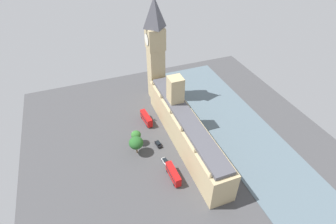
{
  "coord_description": "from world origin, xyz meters",
  "views": [
    {
      "loc": [
        37.0,
        80.55,
        88.91
      ],
      "look_at": [
        1.0,
        -14.26,
        8.61
      ],
      "focal_mm": 28.46,
      "sensor_mm": 36.0,
      "label": 1
    }
  ],
  "objects": [
    {
      "name": "car_white_leading",
      "position": [
        10.89,
        8.23,
        0.89
      ],
      "size": [
        2.2,
        4.34,
        1.74
      ],
      "rotation": [
        0.0,
        0.0,
        0.1
      ],
      "color": "silver",
      "rests_on": "ground"
    },
    {
      "name": "ground_plane",
      "position": [
        0.0,
        0.0,
        0.0
      ],
      "size": [
        140.4,
        140.4,
        0.0
      ],
      "primitive_type": "plane",
      "color": "#424244"
    },
    {
      "name": "plane_tree_trailing",
      "position": [
        20.67,
        -1.8,
        6.12
      ],
      "size": [
        6.35,
        6.35,
        8.84
      ],
      "color": "brown",
      "rests_on": "ground"
    },
    {
      "name": "car_black_near_tower",
      "position": [
        10.22,
        -2.65,
        0.89
      ],
      "size": [
        2.36,
        4.67,
        1.74
      ],
      "rotation": [
        0.0,
        0.0,
        0.11
      ],
      "color": "black",
      "rests_on": "ground"
    },
    {
      "name": "plane_tree_kerbside",
      "position": [
        19.21,
        -7.49,
        5.34
      ],
      "size": [
        4.5,
        4.5,
        7.31
      ],
      "color": "brown",
      "rests_on": "ground"
    },
    {
      "name": "pedestrian_by_river_gate",
      "position": [
        6.07,
        -20.25,
        0.74
      ],
      "size": [
        0.58,
        0.47,
        1.66
      ],
      "rotation": [
        0.0,
        0.0,
        4.72
      ],
      "color": "#336B60",
      "rests_on": "ground"
    },
    {
      "name": "double_decker_bus_under_trees",
      "position": [
        10.62,
        17.11,
        2.63
      ],
      "size": [
        2.92,
        10.57,
        4.75
      ],
      "rotation": [
        0.0,
        0.0,
        3.17
      ],
      "color": "red",
      "rests_on": "ground"
    },
    {
      "name": "parliament_building",
      "position": [
        -1.99,
        -1.16,
        8.36
      ],
      "size": [
        10.87,
        70.4,
        28.14
      ],
      "color": "tan",
      "rests_on": "ground"
    },
    {
      "name": "clock_tower",
      "position": [
        -2.15,
        -40.77,
        29.1
      ],
      "size": [
        8.91,
        8.91,
        56.23
      ],
      "color": "tan",
      "rests_on": "ground"
    },
    {
      "name": "river_thames",
      "position": [
        -30.72,
        0.0,
        0.12
      ],
      "size": [
        31.76,
        126.36,
        0.25
      ],
      "primitive_type": "cube",
      "color": "slate",
      "rests_on": "ground"
    },
    {
      "name": "street_lamp_corner",
      "position": [
        20.27,
        -9.43,
        4.21
      ],
      "size": [
        0.56,
        0.56,
        5.98
      ],
      "color": "black",
      "rests_on": "ground"
    },
    {
      "name": "double_decker_bus_opposite_hall",
      "position": [
        10.41,
        -20.54,
        2.63
      ],
      "size": [
        3.46,
        10.68,
        4.75
      ],
      "rotation": [
        0.0,
        0.0,
        0.09
      ],
      "color": "red",
      "rests_on": "ground"
    }
  ]
}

